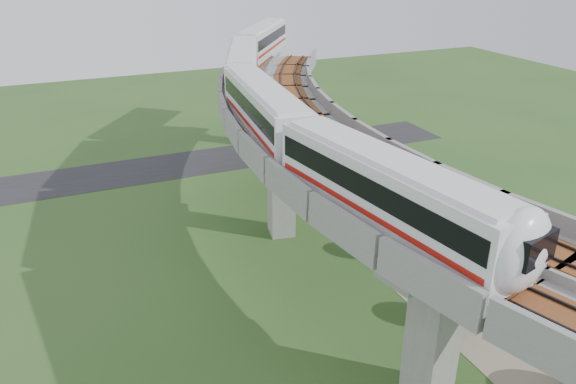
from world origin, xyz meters
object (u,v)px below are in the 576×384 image
metro_train (278,85)px  car_white (565,310)px  car_dark (495,255)px  car_red (530,281)px

metro_train → car_white: metro_train is taller
metro_train → car_dark: bearing=-48.1°
car_red → car_dark: (0.17, 3.89, 0.08)m
car_white → car_dark: 7.53m
car_white → car_red: 3.65m
metro_train → car_white: (11.86, -21.48, -11.69)m
car_dark → metro_train: bearing=54.0°
car_white → metro_train: bearing=74.9°
car_red → car_dark: bearing=159.5°
car_white → car_dark: bearing=40.6°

